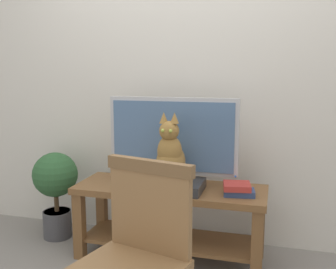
{
  "coord_description": "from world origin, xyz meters",
  "views": [
    {
      "loc": [
        0.68,
        -2.04,
        1.31
      ],
      "look_at": [
        -0.01,
        0.41,
        0.89
      ],
      "focal_mm": 41.6,
      "sensor_mm": 36.0,
      "label": 1
    }
  ],
  "objects": [
    {
      "name": "media_box",
      "position": [
        0.02,
        0.39,
        0.55
      ],
      "size": [
        0.43,
        0.29,
        0.07
      ],
      "color": "#2D2D30",
      "rests_on": "tv_stand"
    },
    {
      "name": "cat",
      "position": [
        0.02,
        0.38,
        0.76
      ],
      "size": [
        0.2,
        0.31,
        0.46
      ],
      "color": "olive",
      "rests_on": "media_box"
    },
    {
      "name": "book_stack",
      "position": [
        0.46,
        0.4,
        0.56
      ],
      "size": [
        0.22,
        0.19,
        0.08
      ],
      "color": "#33477A",
      "rests_on": "tv_stand"
    },
    {
      "name": "back_wall",
      "position": [
        0.0,
        0.9,
        1.4
      ],
      "size": [
        7.0,
        0.12,
        2.8
      ],
      "primitive_type": "cube",
      "color": "silver",
      "rests_on": "ground"
    },
    {
      "name": "wooden_chair",
      "position": [
        0.1,
        -0.5,
        0.53
      ],
      "size": [
        0.55,
        0.55,
        0.91
      ],
      "color": "olive",
      "rests_on": "ground"
    },
    {
      "name": "tv",
      "position": [
        -0.01,
        0.53,
        0.84
      ],
      "size": [
        0.91,
        0.2,
        0.61
      ],
      "color": "#B7B7BC",
      "rests_on": "tv_stand"
    },
    {
      "name": "tv_stand",
      "position": [
        -0.01,
        0.46,
        0.36
      ],
      "size": [
        1.31,
        0.46,
        0.52
      ],
      "color": "brown",
      "rests_on": "ground"
    },
    {
      "name": "potted_plant",
      "position": [
        -0.96,
        0.55,
        0.43
      ],
      "size": [
        0.35,
        0.35,
        0.68
      ],
      "color": "#47474C",
      "rests_on": "ground"
    }
  ]
}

